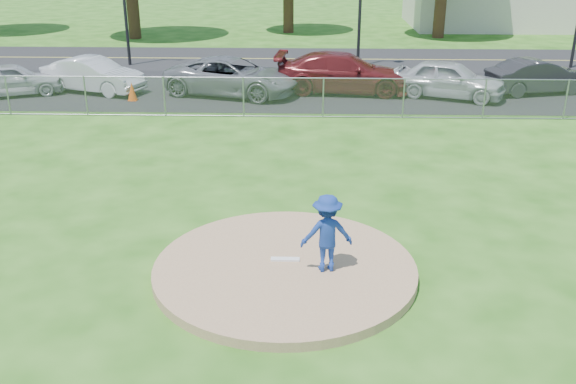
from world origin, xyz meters
The scene contains 14 objects.
ground centered at (0.00, 10.00, 0.00)m, with size 120.00×120.00×0.00m, color #235913.
pitchers_mound centered at (0.00, 0.00, 0.10)m, with size 5.40×5.40×0.20m, color #A27C59.
pitching_rubber centered at (0.00, 0.20, 0.22)m, with size 0.60×0.15×0.04m, color white.
chain_link_fence centered at (0.00, 12.00, 0.75)m, with size 40.00×0.06×1.50m, color gray.
parking_lot centered at (0.00, 16.50, 0.01)m, with size 50.00×8.00×0.01m, color black.
street centered at (0.00, 24.00, 0.00)m, with size 60.00×7.00×0.01m, color black.
pitcher centered at (0.84, -0.15, 1.01)m, with size 1.04×0.60×1.62m, color navy.
traffic_cone centered at (-6.87, 14.36, 0.39)m, with size 0.40×0.40×0.77m, color #E9540C.
parked_car_silver centered at (-12.20, 15.06, 0.71)m, with size 1.65×4.09×1.39m, color #B2B2B7.
parked_car_white centered at (-8.93, 15.82, 0.75)m, with size 1.57×4.50×1.48m, color silver.
parked_car_gray centered at (-2.83, 15.51, 0.80)m, with size 2.61×5.66×1.57m, color slate.
parked_car_darkred centered at (1.94, 16.12, 0.86)m, with size 2.38×5.86×1.70m, color maroon.
parked_car_pearl centered at (6.35, 15.29, 0.80)m, with size 1.86×4.61×1.57m, color #BCBEC1.
parked_car_charcoal centered at (10.35, 16.22, 0.74)m, with size 1.54×4.42×1.46m, color #252527.
Camera 1 is at (0.44, -11.61, 6.55)m, focal length 40.00 mm.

